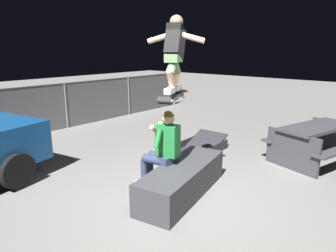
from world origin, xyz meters
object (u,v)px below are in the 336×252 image
ledge_box_main (183,180)px  skateboard (173,96)px  skater_airborne (175,50)px  kicker_ramp (202,147)px  person_sitting_on_ledge (162,147)px  picnic_table_back (316,138)px

ledge_box_main → skateboard: bearing=73.6°
skater_airborne → kicker_ramp: (1.85, 0.70, -2.14)m
person_sitting_on_ledge → picnic_table_back: bearing=-27.1°
kicker_ramp → picnic_table_back: 2.35m
skateboard → skater_airborne: skater_airborne is taller
picnic_table_back → skater_airborne: bearing=152.5°
ledge_box_main → picnic_table_back: 3.12m
person_sitting_on_ledge → skateboard: (0.15, -0.10, 0.79)m
skateboard → ledge_box_main: bearing=-106.4°
person_sitting_on_ledge → kicker_ramp: bearing=16.6°
ledge_box_main → person_sitting_on_ledge: person_sitting_on_ledge is taller
skateboard → kicker_ramp: size_ratio=0.93×
person_sitting_on_ledge → skateboard: size_ratio=1.29×
ledge_box_main → skateboard: size_ratio=1.89×
person_sitting_on_ledge → skater_airborne: skater_airborne is taller
kicker_ramp → picnic_table_back: (0.90, -2.13, 0.43)m
skater_airborne → picnic_table_back: (2.76, -1.43, -1.71)m
person_sitting_on_ledge → skater_airborne: 1.49m
kicker_ramp → skateboard: bearing=-159.4°
kicker_ramp → picnic_table_back: bearing=-67.0°
ledge_box_main → skater_airborne: 1.99m
picnic_table_back → kicker_ramp: bearing=113.0°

